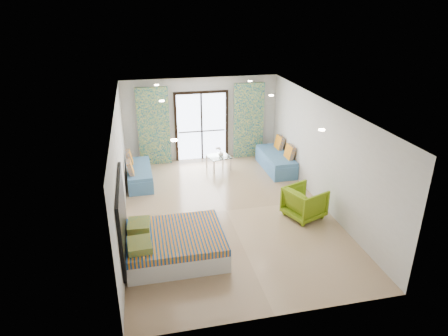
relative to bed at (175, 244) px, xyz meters
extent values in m
cube|color=black|center=(1.48, 5.38, 1.95)|extent=(1.76, 0.08, 0.08)
cube|color=black|center=(0.64, 5.38, 0.81)|extent=(0.08, 0.08, 2.20)
cube|color=black|center=(2.32, 5.38, 0.81)|extent=(0.08, 0.08, 2.20)
cube|color=black|center=(1.48, 5.38, 0.81)|extent=(0.05, 0.06, 2.20)
cube|color=#595451|center=(1.48, 5.40, 0.66)|extent=(1.52, 0.03, 0.04)
cube|color=silver|center=(-0.07, 5.24, 0.96)|extent=(1.00, 0.10, 2.50)
cube|color=silver|center=(3.03, 5.24, 0.96)|extent=(1.00, 0.10, 2.50)
cylinder|color=#FFE0B2|center=(0.08, -0.33, 2.38)|extent=(0.12, 0.12, 0.02)
cylinder|color=#FFE0B2|center=(2.88, -0.33, 2.38)|extent=(0.12, 0.12, 0.02)
cylinder|color=#FFE0B2|center=(0.08, 2.67, 2.38)|extent=(0.12, 0.12, 0.02)
cylinder|color=#FFE0B2|center=(2.88, 2.67, 2.38)|extent=(0.12, 0.12, 0.02)
cylinder|color=#FFE0B2|center=(0.08, 4.67, 2.38)|extent=(0.12, 0.12, 0.02)
cylinder|color=#FFE0B2|center=(2.88, 4.67, 2.38)|extent=(0.12, 0.12, 0.02)
cube|color=black|center=(-0.98, 0.00, 0.76)|extent=(0.06, 2.10, 1.50)
cube|color=silver|center=(-0.99, 1.25, 0.76)|extent=(0.02, 0.10, 0.10)
cube|color=silver|center=(0.03, 0.00, -0.09)|extent=(1.99, 1.59, 0.40)
cube|color=#17478D|center=(0.03, 0.00, 0.19)|extent=(1.97, 1.62, 0.15)
cube|color=#186F5A|center=(-0.69, -0.38, 0.33)|extent=(0.48, 0.57, 0.14)
cube|color=#186F5A|center=(-0.69, 0.38, 0.33)|extent=(0.48, 0.58, 0.14)
cube|color=teal|center=(-0.62, 3.84, -0.09)|extent=(0.72, 1.77, 0.39)
cube|color=teal|center=(-0.62, 3.84, 0.15)|extent=(0.70, 1.73, 0.10)
cube|color=#17478D|center=(-0.86, 3.43, 0.38)|extent=(0.20, 0.44, 0.41)
cube|color=#17478D|center=(-0.88, 4.25, 0.38)|extent=(0.20, 0.44, 0.41)
cube|color=teal|center=(3.58, 3.96, -0.08)|extent=(0.76, 1.91, 0.42)
cube|color=teal|center=(3.58, 3.96, 0.19)|extent=(0.75, 1.87, 0.11)
cube|color=#17478D|center=(3.85, 3.52, 0.43)|extent=(0.22, 0.48, 0.44)
cube|color=#17478D|center=(3.84, 4.41, 0.43)|extent=(0.22, 0.48, 0.44)
cylinder|color=silver|center=(1.62, 4.02, -0.08)|extent=(0.06, 0.06, 0.42)
cylinder|color=silver|center=(2.17, 4.16, -0.08)|extent=(0.06, 0.06, 0.42)
cylinder|color=silver|center=(1.48, 4.58, -0.08)|extent=(0.06, 0.06, 0.42)
cylinder|color=silver|center=(2.04, 4.71, -0.08)|extent=(0.06, 0.06, 0.42)
cube|color=#8CA59E|center=(1.83, 4.37, 0.14)|extent=(0.79, 0.79, 0.02)
sphere|color=white|center=(1.88, 4.38, 0.37)|extent=(0.07, 0.07, 0.07)
sphere|color=white|center=(1.81, 4.42, 0.39)|extent=(0.07, 0.07, 0.07)
sphere|color=white|center=(1.77, 4.36, 0.41)|extent=(0.07, 0.07, 0.07)
sphere|color=white|center=(1.84, 4.32, 0.43)|extent=(0.07, 0.07, 0.07)
imported|color=white|center=(1.90, 4.33, 0.23)|extent=(0.20, 0.21, 0.16)
imported|color=#749613|center=(3.27, 0.97, 0.14)|extent=(1.03, 1.06, 0.86)
camera|label=1|loc=(-0.49, -7.02, 4.67)|focal=32.00mm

